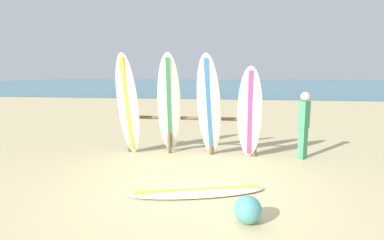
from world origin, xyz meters
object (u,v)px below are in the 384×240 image
(surfboard_rack, at_px, (190,127))
(surfboard_leaning_center_left, at_px, (209,108))
(surfboard_leaning_center, at_px, (250,114))
(beach_ball, at_px, (248,210))
(surfboard_lying_on_sand, at_px, (198,191))
(beachgoer_standing, at_px, (304,122))
(surfboard_leaning_far_left, at_px, (128,105))
(surfboard_leaning_left, at_px, (169,106))
(small_boat_offshore, at_px, (252,89))

(surfboard_rack, distance_m, surfboard_leaning_center_left, 0.82)
(surfboard_leaning_center, height_order, beach_ball, surfboard_leaning_center)
(surfboard_lying_on_sand, bearing_deg, beachgoer_standing, 48.66)
(surfboard_leaning_center, bearing_deg, surfboard_leaning_center_left, -176.86)
(surfboard_leaning_far_left, bearing_deg, surfboard_leaning_center, -0.80)
(surfboard_leaning_far_left, bearing_deg, surfboard_leaning_center_left, -2.64)
(surfboard_leaning_far_left, distance_m, surfboard_leaning_center, 2.79)
(surfboard_leaning_left, xyz_separation_m, beach_ball, (1.70, -3.00, -1.00))
(surfboard_rack, bearing_deg, small_boat_offshore, 84.57)
(surfboard_leaning_left, distance_m, beachgoer_standing, 3.04)
(beachgoer_standing, bearing_deg, beach_ball, -111.96)
(surfboard_leaning_far_left, bearing_deg, surfboard_leaning_left, 0.42)
(small_boat_offshore, bearing_deg, surfboard_leaning_center_left, -94.37)
(surfboard_leaning_left, bearing_deg, beachgoer_standing, 4.85)
(beachgoer_standing, bearing_deg, surfboard_leaning_center, -165.94)
(beachgoer_standing, bearing_deg, surfboard_leaning_far_left, -176.23)
(surfboard_rack, relative_size, surfboard_leaning_center_left, 1.34)
(surfboard_leaning_left, height_order, surfboard_lying_on_sand, surfboard_leaning_left)
(surfboard_lying_on_sand, bearing_deg, surfboard_leaning_center_left, 90.34)
(surfboard_leaning_center_left, relative_size, beach_ball, 6.46)
(beach_ball, bearing_deg, surfboard_lying_on_sand, 130.50)
(surfboard_lying_on_sand, xyz_separation_m, beach_ball, (0.77, -0.90, 0.15))
(surfboard_rack, distance_m, surfboard_lying_on_sand, 2.54)
(beach_ball, bearing_deg, surfboard_rack, 110.86)
(surfboard_leaning_center, bearing_deg, surfboard_rack, 165.59)
(surfboard_leaning_center_left, bearing_deg, surfboard_lying_on_sand, -89.66)
(surfboard_rack, xyz_separation_m, surfboard_leaning_center, (1.37, -0.35, 0.40))
(surfboard_rack, xyz_separation_m, surfboard_leaning_left, (-0.43, -0.31, 0.54))
(surfboard_leaning_left, bearing_deg, surfboard_leaning_far_left, -179.58)
(surfboard_rack, xyz_separation_m, small_boat_offshore, (2.63, 27.65, -0.39))
(surfboard_leaning_far_left, relative_size, surfboard_leaning_left, 1.01)
(surfboard_leaning_left, height_order, surfboard_leaning_center_left, surfboard_leaning_left)
(beachgoer_standing, distance_m, beach_ball, 3.58)
(surfboard_leaning_center_left, height_order, surfboard_lying_on_sand, surfboard_leaning_center_left)
(surfboard_leaning_center_left, bearing_deg, surfboard_leaning_left, 174.12)
(surfboard_lying_on_sand, relative_size, beach_ball, 6.30)
(surfboard_lying_on_sand, bearing_deg, surfboard_leaning_left, 113.81)
(surfboard_leaning_center_left, relative_size, surfboard_lying_on_sand, 1.03)
(surfboard_leaning_center, distance_m, beach_ball, 3.08)
(surfboard_lying_on_sand, xyz_separation_m, small_boat_offshore, (2.13, 30.06, 0.22))
(beach_ball, bearing_deg, small_boat_offshore, 87.47)
(surfboard_rack, distance_m, surfboard_leaning_far_left, 1.55)
(surfboard_leaning_left, bearing_deg, surfboard_rack, 35.31)
(surfboard_leaning_center_left, height_order, beachgoer_standing, surfboard_leaning_center_left)
(surfboard_leaning_far_left, distance_m, surfboard_leaning_left, 0.98)
(surfboard_leaning_center_left, distance_m, surfboard_lying_on_sand, 2.31)
(surfboard_rack, bearing_deg, surfboard_leaning_far_left, -167.45)
(small_boat_offshore, bearing_deg, surfboard_leaning_left, -96.25)
(surfboard_leaning_left, height_order, beach_ball, surfboard_leaning_left)
(surfboard_rack, xyz_separation_m, surfboard_leaning_far_left, (-1.41, -0.31, 0.55))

